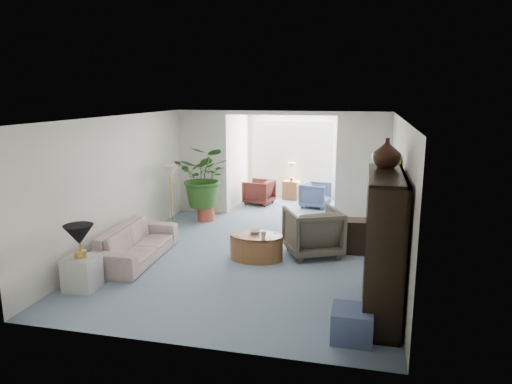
% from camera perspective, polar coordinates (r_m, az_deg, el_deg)
% --- Properties ---
extents(floor, '(6.00, 6.00, 0.00)m').
position_cam_1_polar(floor, '(8.43, -0.95, -8.17)').
color(floor, '#869CB1').
rests_on(floor, ground).
extents(sunroom_floor, '(2.60, 2.60, 0.00)m').
position_cam_1_polar(sunroom_floor, '(12.28, 3.76, -1.70)').
color(sunroom_floor, '#869CB1').
rests_on(sunroom_floor, ground).
extents(back_pier_left, '(1.20, 0.12, 2.50)m').
position_cam_1_polar(back_pier_left, '(11.46, -6.51, 3.63)').
color(back_pier_left, white).
rests_on(back_pier_left, ground).
extents(back_pier_right, '(1.20, 0.12, 2.50)m').
position_cam_1_polar(back_pier_right, '(10.80, 12.87, 2.88)').
color(back_pier_right, white).
rests_on(back_pier_right, ground).
extents(back_header, '(2.60, 0.12, 0.10)m').
position_cam_1_polar(back_header, '(10.85, 2.96, 9.59)').
color(back_header, white).
rests_on(back_header, back_pier_left).
extents(window_pane, '(2.20, 0.02, 1.50)m').
position_cam_1_polar(window_pane, '(13.08, 4.64, 5.37)').
color(window_pane, white).
extents(window_blinds, '(2.20, 0.02, 1.50)m').
position_cam_1_polar(window_blinds, '(13.05, 4.62, 5.35)').
color(window_blinds, white).
extents(framed_picture, '(0.04, 0.50, 0.40)m').
position_cam_1_polar(framed_picture, '(7.68, 16.92, 2.44)').
color(framed_picture, '#BFB198').
extents(sofa, '(0.90, 2.08, 0.60)m').
position_cam_1_polar(sofa, '(8.58, -14.34, -6.08)').
color(sofa, beige).
rests_on(sofa, ground).
extents(end_table, '(0.48, 0.48, 0.50)m').
position_cam_1_polar(end_table, '(7.61, -20.42, -9.23)').
color(end_table, beige).
rests_on(end_table, ground).
extents(table_lamp, '(0.44, 0.44, 0.30)m').
position_cam_1_polar(table_lamp, '(7.42, -20.75, -4.90)').
color(table_lamp, black).
rests_on(table_lamp, end_table).
extents(floor_lamp, '(0.36, 0.36, 0.28)m').
position_cam_1_polar(floor_lamp, '(10.17, -10.42, 2.44)').
color(floor_lamp, beige).
rests_on(floor_lamp, ground).
extents(coffee_table, '(1.20, 1.20, 0.45)m').
position_cam_1_polar(coffee_table, '(8.36, 0.04, -6.71)').
color(coffee_table, '#956036').
rests_on(coffee_table, ground).
extents(coffee_bowl, '(0.27, 0.27, 0.05)m').
position_cam_1_polar(coffee_bowl, '(8.39, -0.14, -4.85)').
color(coffee_bowl, silver).
rests_on(coffee_bowl, coffee_table).
extents(coffee_cup, '(0.13, 0.13, 0.09)m').
position_cam_1_polar(coffee_cup, '(8.15, 0.91, -5.20)').
color(coffee_cup, beige).
rests_on(coffee_cup, coffee_table).
extents(wingback_chair, '(1.24, 1.26, 0.86)m').
position_cam_1_polar(wingback_chair, '(8.60, 6.94, -4.81)').
color(wingback_chair, '#5D5749').
rests_on(wingback_chair, ground).
extents(side_table_dark, '(0.55, 0.46, 0.62)m').
position_cam_1_polar(side_table_dark, '(8.88, 11.65, -5.26)').
color(side_table_dark, black).
rests_on(side_table_dark, ground).
extents(entertainment_cabinet, '(0.46, 1.72, 1.91)m').
position_cam_1_polar(entertainment_cabinet, '(6.37, 15.21, -6.30)').
color(entertainment_cabinet, black).
rests_on(entertainment_cabinet, ground).
extents(cabinet_urn, '(0.38, 0.38, 0.40)m').
position_cam_1_polar(cabinet_urn, '(6.61, 15.64, 4.61)').
color(cabinet_urn, black).
rests_on(cabinet_urn, entertainment_cabinet).
extents(ottoman, '(0.49, 0.49, 0.39)m').
position_cam_1_polar(ottoman, '(5.94, 11.61, -15.47)').
color(ottoman, slate).
rests_on(ottoman, ground).
extents(plant_pot, '(0.40, 0.40, 0.32)m').
position_cam_1_polar(plant_pot, '(10.93, -6.14, -2.61)').
color(plant_pot, '#AC4531').
rests_on(plant_pot, ground).
extents(house_plant, '(1.28, 1.11, 1.42)m').
position_cam_1_polar(house_plant, '(10.74, -6.24, 1.88)').
color(house_plant, '#2B5A1E').
rests_on(house_plant, plant_pot).
extents(sunroom_chair_blue, '(0.82, 0.80, 0.64)m').
position_cam_1_polar(sunroom_chair_blue, '(12.17, 7.26, -0.36)').
color(sunroom_chair_blue, slate).
rests_on(sunroom_chair_blue, ground).
extents(sunroom_chair_maroon, '(0.83, 0.81, 0.65)m').
position_cam_1_polar(sunroom_chair_maroon, '(12.41, 0.36, 0.00)').
color(sunroom_chair_maroon, '#51211B').
rests_on(sunroom_chair_maroon, ground).
extents(sunroom_table, '(0.48, 0.40, 0.52)m').
position_cam_1_polar(sunroom_table, '(13.00, 4.32, 0.24)').
color(sunroom_table, '#956036').
rests_on(sunroom_table, ground).
extents(shelf_clutter, '(0.30, 1.16, 1.06)m').
position_cam_1_polar(shelf_clutter, '(6.33, 14.87, -4.04)').
color(shelf_clutter, '#2B2721').
rests_on(shelf_clutter, entertainment_cabinet).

